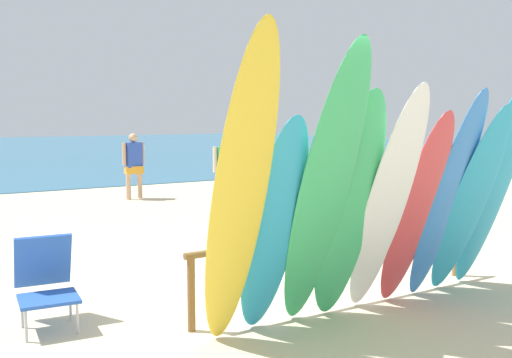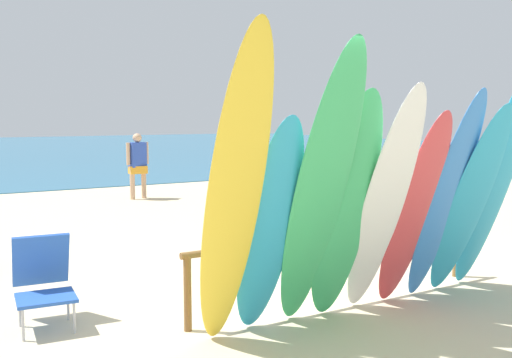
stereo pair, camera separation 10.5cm
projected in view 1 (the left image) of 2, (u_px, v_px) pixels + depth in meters
The scene contains 14 objects.
ground at pixel (46, 178), 17.95m from camera, with size 60.00×60.00×0.00m, color beige.
surfboard_rack at pixel (344, 245), 6.03m from camera, with size 3.58×0.07×0.71m.
surfboard_yellow_0 at pixel (240, 193), 4.53m from camera, with size 0.48×0.06×2.73m, color yellow.
surfboard_teal_1 at pixel (274, 228), 4.94m from camera, with size 0.53×0.08×2.00m, color #289EC6.
surfboard_green_2 at pixel (325, 191), 4.98m from camera, with size 0.52×0.07×2.69m, color #38B266.
surfboard_green_3 at pixel (349, 209), 5.25m from camera, with size 0.56×0.06×2.24m, color #38B266.
surfboard_white_4 at pixel (387, 203), 5.40m from camera, with size 0.46×0.07×2.36m, color white.
surfboard_red_5 at pixel (416, 211), 5.69m from camera, with size 0.53×0.08×2.07m, color #D13D42.
surfboard_blue_6 at pixel (447, 197), 5.86m from camera, with size 0.48×0.07×2.29m, color #337AD1.
surfboard_teal_7 at pixel (470, 202), 6.06m from camera, with size 0.55×0.06×2.17m, color #289EC6.
surfboard_teal_8 at pixel (497, 175), 6.21m from camera, with size 0.49×0.08×2.68m, color #289EC6.
beachgoer_near_rack at pixel (134, 161), 13.36m from camera, with size 0.56×0.27×1.50m.
beachgoer_midbeach at pixel (227, 168), 11.59m from camera, with size 0.56×0.27×1.51m.
beach_chair_red at pixel (46, 279), 5.31m from camera, with size 0.56×0.73×0.82m.
Camera 1 is at (-3.88, -4.57, 1.90)m, focal length 41.14 mm.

